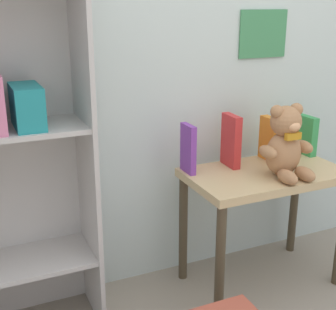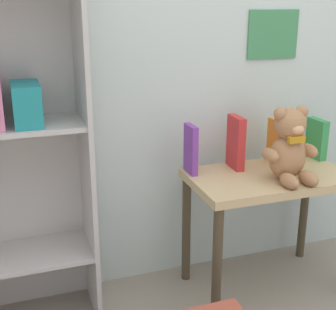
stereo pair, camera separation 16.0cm
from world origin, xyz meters
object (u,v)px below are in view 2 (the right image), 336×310
teddy_bear (290,147)px  bookshelf_side (6,97)px  book_standing_purple (191,149)px  book_standing_green (316,139)px  book_standing_red (236,142)px  book_standing_orange (277,141)px  display_table (269,193)px

teddy_bear → bookshelf_side: bearing=168.7°
book_standing_purple → book_standing_green: size_ratio=1.13×
book_standing_red → book_standing_purple: bearing=-178.1°
book_standing_red → book_standing_green: (0.42, 0.00, -0.02)m
teddy_bear → book_standing_red: (-0.14, 0.20, -0.02)m
book_standing_orange → book_standing_green: (0.21, -0.00, -0.01)m
book_standing_orange → book_standing_green: 0.21m
display_table → book_standing_red: bearing=130.0°
display_table → book_standing_red: size_ratio=2.97×
display_table → book_standing_orange: (0.11, 0.13, 0.19)m
bookshelf_side → display_table: (1.04, -0.14, -0.46)m
book_standing_orange → teddy_bear: bearing=-108.6°
bookshelf_side → book_standing_green: bookshelf_side is taller
book_standing_purple → book_standing_red: book_standing_red is taller
book_standing_red → display_table: bearing=-47.4°
teddy_bear → book_standing_purple: teddy_bear is taller
book_standing_purple → bookshelf_side: bearing=179.3°
teddy_bear → book_standing_green: (0.28, 0.21, -0.05)m
teddy_bear → book_standing_green: teddy_bear is taller
bookshelf_side → book_standing_purple: size_ratio=7.78×
teddy_bear → book_standing_orange: 0.22m
teddy_bear → book_standing_red: 0.25m
book_standing_red → book_standing_orange: book_standing_red is taller
book_standing_red → book_standing_orange: 0.21m
display_table → book_standing_green: (0.32, 0.13, 0.18)m
bookshelf_side → book_standing_orange: 1.17m
display_table → book_standing_red: book_standing_red is taller
display_table → book_standing_orange: book_standing_orange is taller
teddy_bear → book_standing_green: 0.35m
book_standing_red → book_standing_green: size_ratio=1.25×
book_standing_red → book_standing_green: bearing=2.8°
bookshelf_side → teddy_bear: bearing=-11.3°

